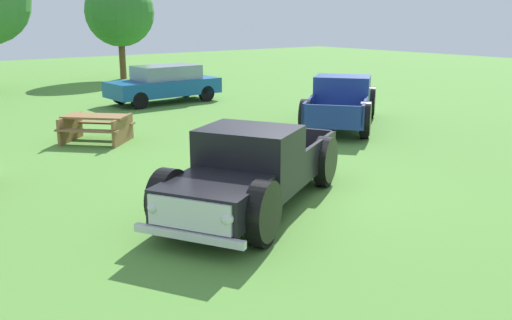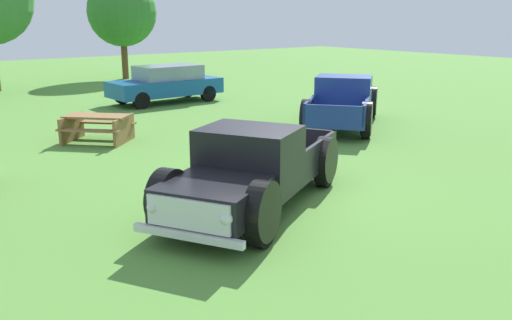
% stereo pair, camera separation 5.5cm
% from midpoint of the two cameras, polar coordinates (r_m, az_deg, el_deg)
% --- Properties ---
extents(ground_plane, '(80.00, 80.00, 0.00)m').
position_cam_midpoint_polar(ground_plane, '(11.04, 1.82, -3.94)').
color(ground_plane, '#548C38').
extents(pickup_truck_foreground, '(5.38, 4.08, 1.57)m').
position_cam_midpoint_polar(pickup_truck_foreground, '(10.07, -0.69, -1.32)').
color(pickup_truck_foreground, black).
rests_on(pickup_truck_foreground, ground_plane).
extents(pickup_truck_behind_left, '(5.30, 4.74, 1.62)m').
position_cam_midpoint_polar(pickup_truck_behind_left, '(18.64, 9.14, 6.04)').
color(pickup_truck_behind_left, navy).
rests_on(pickup_truck_behind_left, ground_plane).
extents(sedan_distant_b, '(4.66, 2.01, 1.54)m').
position_cam_midpoint_polar(sedan_distant_b, '(23.39, -9.22, 7.87)').
color(sedan_distant_b, '#195699').
rests_on(sedan_distant_b, ground_plane).
extents(picnic_table, '(2.31, 2.32, 0.78)m').
position_cam_midpoint_polar(picnic_table, '(16.45, -16.04, 3.51)').
color(picnic_table, olive).
rests_on(picnic_table, ground_plane).
extents(oak_tree_center, '(3.85, 3.85, 5.67)m').
position_cam_midpoint_polar(oak_tree_center, '(32.80, -13.68, 14.69)').
color(oak_tree_center, brown).
rests_on(oak_tree_center, ground_plane).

